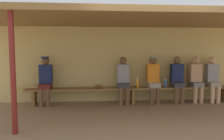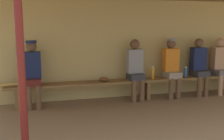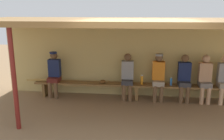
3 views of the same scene
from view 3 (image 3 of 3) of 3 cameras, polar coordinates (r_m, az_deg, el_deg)
ground_plane at (r=5.78m, az=5.50°, el=-12.18°), size 24.00×24.00×0.00m
back_wall at (r=7.34m, az=5.97°, el=2.54°), size 8.00×0.20×2.20m
dugout_roof at (r=5.90m, az=6.14°, el=11.15°), size 8.00×2.80×0.12m
support_post at (r=5.50m, az=-21.86°, el=-2.25°), size 0.10×0.10×2.20m
bench at (r=7.08m, az=5.80°, el=-3.84°), size 6.00×0.36×0.46m
player_with_sunglasses at (r=7.22m, az=20.89°, el=-1.52°), size 0.34×0.42×1.34m
player_near_post at (r=7.41m, az=-13.35°, el=-0.47°), size 0.34×0.42×1.34m
player_rightmost at (r=6.99m, az=3.63°, el=-1.10°), size 0.34×0.42×1.34m
player_shirtless_tan at (r=7.00m, az=10.77°, el=-1.15°), size 0.34×0.42×1.34m
player_middle at (r=7.37m, az=24.73°, el=-1.59°), size 0.34×0.42×1.34m
player_leftmost at (r=7.10m, az=16.52°, el=-1.42°), size 0.34×0.42×1.34m
water_bottle_green at (r=7.08m, az=13.62°, el=-2.62°), size 0.06×0.06×0.23m
water_bottle_blue at (r=7.02m, az=6.97°, el=-2.29°), size 0.08×0.08×0.27m
baseball_glove_tan at (r=7.10m, az=-2.16°, el=-2.72°), size 0.24×0.28×0.09m
baseball_bat at (r=7.61m, az=-16.06°, el=-2.24°), size 0.90×0.16×0.07m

